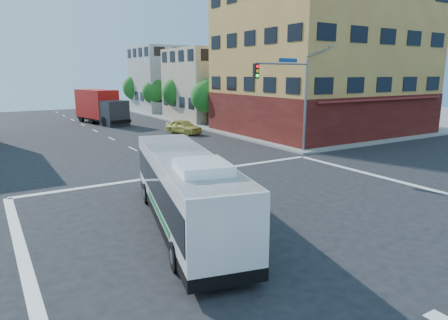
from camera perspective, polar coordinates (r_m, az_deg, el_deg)
ground at (r=16.67m, az=8.86°, el=-8.79°), size 120.00×120.00×0.00m
sidewalk_ne at (r=65.30m, az=12.65°, el=6.82°), size 50.00×50.00×0.15m
corner_building_ne at (r=42.73m, az=13.80°, el=11.85°), size 18.10×15.44×14.00m
building_east_near at (r=53.24m, az=-0.72°, el=10.72°), size 12.06×10.06×9.00m
building_east_far at (r=65.65m, az=-7.09°, el=11.36°), size 12.06×10.06×10.00m
signal_mast_ne at (r=29.56m, az=9.42°, el=10.24°), size 7.91×1.13×8.07m
signal_mast_sw at (r=1.86m, az=10.66°, el=-19.44°), size 7.91×1.01×8.07m
street_tree_a at (r=45.50m, az=-2.35°, el=9.29°), size 3.60×3.60×5.53m
street_tree_b at (r=52.62m, az=-6.65°, el=9.80°), size 3.80×3.80×5.79m
street_tree_c at (r=59.98m, az=-9.91°, el=9.72°), size 3.40×3.40×5.29m
street_tree_d at (r=67.46m, az=-12.47°, el=10.24°), size 4.00×4.00×6.03m
transit_bus at (r=15.60m, az=-5.58°, el=-4.11°), size 4.76×11.05×3.20m
box_truck at (r=50.58m, az=-17.15°, el=7.20°), size 4.44×9.27×4.02m
parked_car at (r=40.42m, az=-5.80°, el=4.77°), size 2.81×4.50×1.43m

